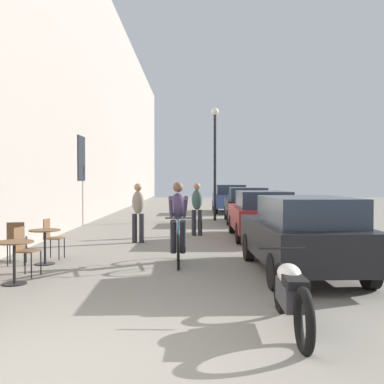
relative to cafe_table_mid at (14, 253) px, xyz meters
name	(u,v)px	position (x,y,z in m)	size (l,w,h in m)	color
ground_plane	(77,368)	(1.92, -3.46, -0.52)	(88.00, 88.00, 0.00)	gray
building_facade_left	(77,81)	(-1.53, 10.54, 5.12)	(0.54, 68.00, 11.29)	gray
cafe_table_mid	(14,253)	(0.00, 0.00, 0.00)	(0.64, 0.64, 0.72)	black
cafe_chair_mid_toward_street	(24,248)	(-0.07, 0.66, 0.00)	(0.45, 0.45, 0.89)	black
cafe_table_far	(44,239)	(-0.07, 1.84, 0.00)	(0.64, 0.64, 0.72)	black
cafe_chair_far_toward_street	(16,240)	(-0.64, 1.77, 0.00)	(0.46, 0.46, 0.89)	black
cafe_chair_far_toward_wall	(51,236)	(-0.15, 2.52, 0.00)	(0.41, 0.41, 0.89)	black
cyclist_on_bicycle	(178,225)	(2.69, 1.98, 0.29)	(0.52, 1.76, 1.74)	black
pedestrian_near	(138,209)	(1.47, 5.19, 0.42)	(0.35, 0.26, 1.66)	#26262D
pedestrian_mid	(196,206)	(3.14, 6.87, 0.42)	(0.37, 0.29, 1.67)	#26262D
street_lamp	(214,149)	(3.98, 12.37, 2.59)	(0.32, 0.32, 4.90)	black
parked_car_nearest	(302,234)	(5.03, 0.86, 0.23)	(1.84, 4.12, 1.45)	black
parked_car_second	(260,214)	(5.05, 6.14, 0.22)	(1.74, 4.04, 1.43)	maroon
parked_car_third	(246,204)	(5.25, 11.41, 0.23)	(1.86, 4.16, 1.46)	black
parked_car_fourth	(229,198)	(5.05, 17.55, 0.27)	(1.86, 4.30, 1.52)	#384C84
parked_motorcycle	(290,294)	(4.14, -2.31, -0.12)	(0.62, 2.15, 0.92)	black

